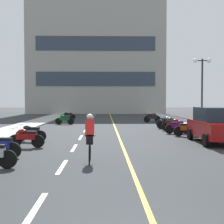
# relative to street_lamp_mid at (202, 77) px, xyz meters

# --- Properties ---
(ground_plane) EXTENTS (140.00, 140.00, 0.00)m
(ground_plane) POSITION_rel_street_lamp_mid_xyz_m (-7.37, 0.08, -4.09)
(ground_plane) COLOR #2D3033
(curb_left) EXTENTS (2.40, 72.00, 0.12)m
(curb_left) POSITION_rel_street_lamp_mid_xyz_m (-14.57, 3.08, -4.03)
(curb_left) COLOR #A8A8A3
(curb_left) RESTS_ON ground
(curb_right) EXTENTS (2.40, 72.00, 0.12)m
(curb_right) POSITION_rel_street_lamp_mid_xyz_m (-0.17, 3.08, -4.03)
(curb_right) COLOR #A8A8A3
(curb_right) RESTS_ON ground
(lane_dash_0) EXTENTS (0.14, 2.20, 0.01)m
(lane_dash_0) POSITION_rel_street_lamp_mid_xyz_m (-9.37, -18.92, -4.08)
(lane_dash_0) COLOR silver
(lane_dash_0) RESTS_ON ground
(lane_dash_1) EXTENTS (0.14, 2.20, 0.01)m
(lane_dash_1) POSITION_rel_street_lamp_mid_xyz_m (-9.37, -14.92, -4.08)
(lane_dash_1) COLOR silver
(lane_dash_1) RESTS_ON ground
(lane_dash_2) EXTENTS (0.14, 2.20, 0.01)m
(lane_dash_2) POSITION_rel_street_lamp_mid_xyz_m (-9.37, -10.92, -4.08)
(lane_dash_2) COLOR silver
(lane_dash_2) RESTS_ON ground
(lane_dash_3) EXTENTS (0.14, 2.20, 0.01)m
(lane_dash_3) POSITION_rel_street_lamp_mid_xyz_m (-9.37, -6.92, -4.08)
(lane_dash_3) COLOR silver
(lane_dash_3) RESTS_ON ground
(lane_dash_4) EXTENTS (0.14, 2.20, 0.01)m
(lane_dash_4) POSITION_rel_street_lamp_mid_xyz_m (-9.37, -2.92, -4.08)
(lane_dash_4) COLOR silver
(lane_dash_4) RESTS_ON ground
(lane_dash_5) EXTENTS (0.14, 2.20, 0.01)m
(lane_dash_5) POSITION_rel_street_lamp_mid_xyz_m (-9.37, 1.08, -4.08)
(lane_dash_5) COLOR silver
(lane_dash_5) RESTS_ON ground
(lane_dash_6) EXTENTS (0.14, 2.20, 0.01)m
(lane_dash_6) POSITION_rel_street_lamp_mid_xyz_m (-9.37, 5.08, -4.08)
(lane_dash_6) COLOR silver
(lane_dash_6) RESTS_ON ground
(lane_dash_7) EXTENTS (0.14, 2.20, 0.01)m
(lane_dash_7) POSITION_rel_street_lamp_mid_xyz_m (-9.37, 9.08, -4.08)
(lane_dash_7) COLOR silver
(lane_dash_7) RESTS_ON ground
(lane_dash_8) EXTENTS (0.14, 2.20, 0.01)m
(lane_dash_8) POSITION_rel_street_lamp_mid_xyz_m (-9.37, 13.08, -4.08)
(lane_dash_8) COLOR silver
(lane_dash_8) RESTS_ON ground
(lane_dash_9) EXTENTS (0.14, 2.20, 0.01)m
(lane_dash_9) POSITION_rel_street_lamp_mid_xyz_m (-9.37, 17.08, -4.08)
(lane_dash_9) COLOR silver
(lane_dash_9) RESTS_ON ground
(lane_dash_10) EXTENTS (0.14, 2.20, 0.01)m
(lane_dash_10) POSITION_rel_street_lamp_mid_xyz_m (-9.37, 21.08, -4.08)
(lane_dash_10) COLOR silver
(lane_dash_10) RESTS_ON ground
(lane_dash_11) EXTENTS (0.14, 2.20, 0.01)m
(lane_dash_11) POSITION_rel_street_lamp_mid_xyz_m (-9.37, 25.08, -4.08)
(lane_dash_11) COLOR silver
(lane_dash_11) RESTS_ON ground
(centre_line_yellow) EXTENTS (0.12, 66.00, 0.01)m
(centre_line_yellow) POSITION_rel_street_lamp_mid_xyz_m (-7.12, 3.08, -4.08)
(centre_line_yellow) COLOR gold
(centre_line_yellow) RESTS_ON ground
(office_building) EXTENTS (22.45, 7.46, 18.65)m
(office_building) POSITION_rel_street_lamp_mid_xyz_m (-9.34, 27.75, 5.23)
(office_building) COLOR #9E998E
(office_building) RESTS_ON ground
(street_lamp_mid) EXTENTS (1.46, 0.36, 5.47)m
(street_lamp_mid) POSITION_rel_street_lamp_mid_xyz_m (0.00, 0.00, 0.00)
(street_lamp_mid) COLOR black
(street_lamp_mid) RESTS_ON curb_right
(parked_car_near) EXTENTS (1.96, 4.22, 1.82)m
(parked_car_near) POSITION_rel_street_lamp_mid_xyz_m (-2.38, -9.45, -3.17)
(parked_car_near) COLOR black
(parked_car_near) RESTS_ON ground
(motorcycle_2) EXTENTS (1.69, 0.64, 0.92)m
(motorcycle_2) POSITION_rel_street_lamp_mid_xyz_m (-11.96, -13.27, -3.61)
(motorcycle_2) COLOR black
(motorcycle_2) RESTS_ON ground
(motorcycle_3) EXTENTS (1.70, 0.60, 0.92)m
(motorcycle_3) POSITION_rel_street_lamp_mid_xyz_m (-11.59, -10.79, -3.61)
(motorcycle_3) COLOR black
(motorcycle_3) RESTS_ON ground
(motorcycle_4) EXTENTS (1.69, 0.61, 0.92)m
(motorcycle_4) POSITION_rel_street_lamp_mid_xyz_m (-11.89, -8.68, -3.61)
(motorcycle_4) COLOR black
(motorcycle_4) RESTS_ON ground
(motorcycle_5) EXTENTS (1.70, 0.60, 0.92)m
(motorcycle_5) POSITION_rel_street_lamp_mid_xyz_m (-2.94, -6.54, -3.61)
(motorcycle_5) COLOR black
(motorcycle_5) RESTS_ON ground
(motorcycle_6) EXTENTS (1.70, 0.60, 0.92)m
(motorcycle_6) POSITION_rel_street_lamp_mid_xyz_m (-3.19, -5.06, -3.61)
(motorcycle_6) COLOR black
(motorcycle_6) RESTS_ON ground
(motorcycle_7) EXTENTS (1.70, 0.60, 0.92)m
(motorcycle_7) POSITION_rel_street_lamp_mid_xyz_m (-3.05, -3.17, -3.61)
(motorcycle_7) COLOR black
(motorcycle_7) RESTS_ON ground
(motorcycle_8) EXTENTS (1.70, 0.60, 0.92)m
(motorcycle_8) POSITION_rel_street_lamp_mid_xyz_m (-3.11, -1.58, -3.61)
(motorcycle_8) COLOR black
(motorcycle_8) RESTS_ON ground
(motorcycle_9) EXTENTS (1.67, 0.70, 0.92)m
(motorcycle_9) POSITION_rel_street_lamp_mid_xyz_m (-2.93, 0.18, -3.61)
(motorcycle_9) COLOR black
(motorcycle_9) RESTS_ON ground
(motorcycle_10) EXTENTS (1.70, 0.60, 0.92)m
(motorcycle_10) POSITION_rel_street_lamp_mid_xyz_m (-11.57, 2.81, -3.61)
(motorcycle_10) COLOR black
(motorcycle_10) RESTS_ON ground
(motorcycle_11) EXTENTS (1.67, 0.68, 0.92)m
(motorcycle_11) POSITION_rel_street_lamp_mid_xyz_m (-3.24, 5.08, -3.61)
(motorcycle_11) COLOR black
(motorcycle_11) RESTS_ON ground
(motorcycle_12) EXTENTS (1.68, 0.64, 0.92)m
(motorcycle_12) POSITION_rel_street_lamp_mid_xyz_m (-3.00, 6.83, -3.61)
(motorcycle_12) COLOR black
(motorcycle_12) RESTS_ON ground
(motorcycle_13) EXTENTS (1.68, 0.64, 0.92)m
(motorcycle_13) POSITION_rel_street_lamp_mid_xyz_m (-12.08, 9.52, -3.61)
(motorcycle_13) COLOR black
(motorcycle_13) RESTS_ON ground
(cyclist_rider) EXTENTS (0.42, 1.77, 1.71)m
(cyclist_rider) POSITION_rel_street_lamp_mid_xyz_m (-8.50, -14.12, -3.20)
(cyclist_rider) COLOR black
(cyclist_rider) RESTS_ON ground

